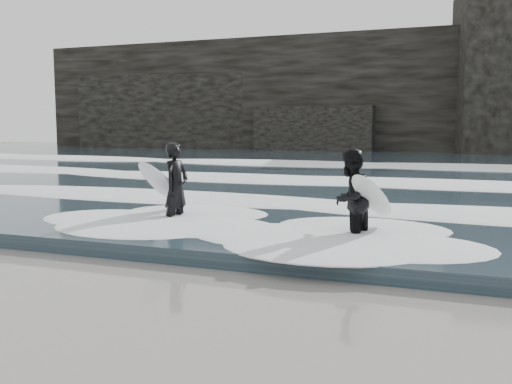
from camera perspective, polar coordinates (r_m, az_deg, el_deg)
ground at (r=7.46m, az=-18.98°, el=-12.32°), size 120.00×120.00×0.00m
sea at (r=34.75m, az=13.33°, el=2.80°), size 90.00×52.00×0.30m
headland at (r=51.65m, az=16.04°, el=9.31°), size 70.00×9.00×10.00m
foam_near at (r=15.22m, az=3.19°, el=-0.83°), size 60.00×3.20×0.20m
foam_mid at (r=21.95m, az=8.78°, el=1.45°), size 60.00×4.00×0.24m
foam_far at (r=30.78m, az=12.34°, el=2.91°), size 60.00×4.80×0.30m
surfer_left at (r=13.08m, az=-8.25°, el=0.57°), size 1.06×2.05×2.01m
surfer_right at (r=11.07m, az=9.59°, el=-0.73°), size 1.28×1.92×1.94m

